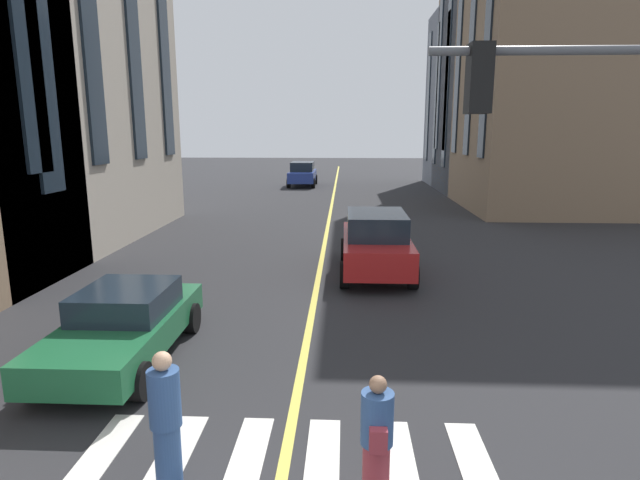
% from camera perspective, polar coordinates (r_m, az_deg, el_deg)
% --- Properties ---
extents(lane_centre_line, '(80.00, 0.16, 0.01)m').
position_cam_1_polar(lane_centre_line, '(24.30, 0.90, 1.74)').
color(lane_centre_line, '#D8C64C').
rests_on(lane_centre_line, ground_plane).
extents(crosswalk_marking, '(2.40, 5.45, 0.01)m').
position_cam_1_polar(crosswalk_marking, '(7.34, -4.07, -23.79)').
color(crosswalk_marking, silver).
rests_on(crosswalk_marking, ground_plane).
extents(car_red_oncoming, '(4.70, 2.14, 1.88)m').
position_cam_1_polar(car_red_oncoming, '(15.82, 6.14, -0.27)').
color(car_red_oncoming, '#B21E1E').
rests_on(car_red_oncoming, ground_plane).
extents(car_green_parked_b, '(4.40, 1.95, 1.37)m').
position_cam_1_polar(car_green_parked_b, '(10.62, -20.59, -8.60)').
color(car_green_parked_b, '#1E6038').
rests_on(car_green_parked_b, ground_plane).
extents(car_blue_mid, '(4.70, 2.14, 1.88)m').
position_cam_1_polar(car_blue_mid, '(41.20, -1.92, 7.27)').
color(car_blue_mid, navy).
rests_on(car_blue_mid, ground_plane).
extents(pedestrian_near, '(0.38, 0.38, 1.77)m').
position_cam_1_polar(pedestrian_near, '(6.84, -16.49, -18.44)').
color(pedestrian_near, '#2D4C7F').
rests_on(pedestrian_near, ground_plane).
extents(pedestrian_companion, '(0.50, 0.38, 1.58)m').
position_cam_1_polar(pedestrian_companion, '(6.47, 6.22, -20.90)').
color(pedestrian_companion, maroon).
rests_on(pedestrian_companion, ground_plane).
extents(traffic_light_mast, '(0.36, 4.59, 5.50)m').
position_cam_1_polar(traffic_light_mast, '(8.27, 31.54, 7.63)').
color(traffic_light_mast, '#595B60').
rests_on(traffic_light_mast, ground_plane).
extents(building_right_near, '(11.63, 13.30, 13.19)m').
position_cam_1_polar(building_right_near, '(42.38, 21.76, 14.20)').
color(building_right_near, slate).
rests_on(building_right_near, ground_plane).
extents(building_right_far, '(16.32, 10.77, 21.11)m').
position_cam_1_polar(building_right_far, '(35.65, 24.16, 21.04)').
color(building_right_far, '#846B51').
rests_on(building_right_far, ground_plane).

